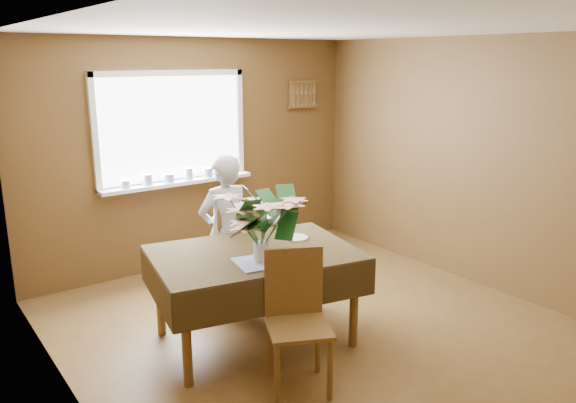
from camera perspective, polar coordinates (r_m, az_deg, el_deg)
floor at (r=4.93m, az=3.88°, el=-13.22°), size 4.50×4.50×0.00m
ceiling at (r=4.38m, az=4.46°, el=17.21°), size 4.50×4.50×0.00m
wall_back at (r=6.34m, az=-9.15°, el=4.82°), size 4.00×0.00×4.00m
wall_left at (r=3.58m, az=-21.13°, el=-3.34°), size 0.00×4.50×4.50m
wall_right at (r=5.96m, az=19.02°, el=3.62°), size 0.00×4.50×4.50m
window_assembly at (r=6.15m, az=-11.44°, el=5.37°), size 1.72×0.20×1.22m
spoon_rack at (r=7.02m, az=1.54°, el=10.83°), size 0.44×0.05×0.33m
dining_table at (r=4.55m, az=-3.44°, el=-6.22°), size 1.79×1.39×0.79m
chair_far at (r=5.37m, az=-5.90°, el=-4.51°), size 0.49×0.49×1.02m
chair_near at (r=4.03m, az=0.86°, el=-11.30°), size 0.57×0.57×0.99m
seated_woman at (r=5.19m, az=-6.44°, el=-3.16°), size 0.54×0.37×1.45m
flower_bouquet at (r=4.20m, az=-2.78°, el=-1.76°), size 0.60×0.60×0.52m
side_plate at (r=4.82m, az=0.77°, el=-3.70°), size 0.27×0.27×0.01m
table_knife at (r=4.36m, az=0.14°, el=-5.64°), size 0.02×0.23×0.00m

